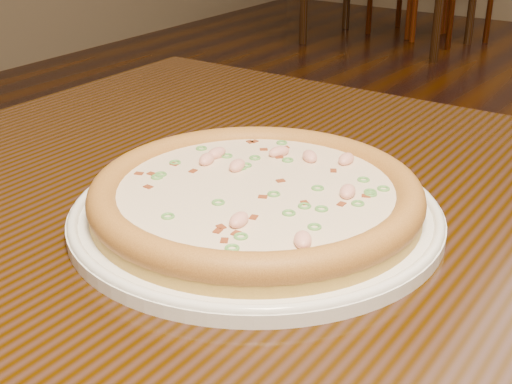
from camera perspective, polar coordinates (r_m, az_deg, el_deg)
The scene contains 3 objects.
hero_table at distance 0.71m, azimuth 10.55°, elevation -10.44°, with size 1.20×0.80×0.75m.
plate at distance 0.66m, azimuth 0.00°, elevation -1.67°, with size 0.35×0.35×0.02m.
pizza at distance 0.66m, azimuth 0.01°, elevation -0.23°, with size 0.31×0.31×0.03m.
Camera 1 is at (-0.07, -1.05, 1.05)m, focal length 50.00 mm.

